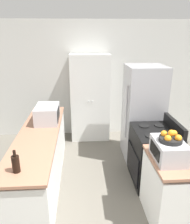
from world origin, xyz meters
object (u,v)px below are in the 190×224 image
Objects in this scene: stove at (153,155)px; microwave at (47,114)px; fruit_bowl at (171,138)px; wine_bottle at (16,164)px; pantry_cabinet at (90,98)px; refrigerator at (143,113)px; toaster_oven at (168,150)px.

microwave is (-1.71, 0.49, 0.58)m from stove.
microwave is 2.00× the size of fruit_bowl.
pantry_cabinet is at bearing 70.60° from wine_bottle.
refrigerator is 1.61m from toaster_oven.
stove is 2.15m from wine_bottle.
fruit_bowl is (-0.14, -1.60, 0.29)m from refrigerator.
microwave is 1.19× the size of toaster_oven.
refrigerator is at bearing 85.01° from fruit_bowl.
wine_bottle is at bearing -153.10° from stove.
wine_bottle is at bearing -95.72° from microwave.
stove is 4.02× the size of wine_bottle.
stove is at bearing -16.01° from microwave.
pantry_cabinet reaches higher than microwave.
refrigerator is 2.55m from wine_bottle.
toaster_oven is (-0.13, -0.81, 0.56)m from stove.
microwave is 2.05× the size of wine_bottle.
toaster_oven is (0.81, -2.46, 0.06)m from pantry_cabinet.
wine_bottle is at bearing -175.58° from toaster_oven.
refrigerator reaches higher than microwave.
stove is 1.87m from microwave.
fruit_bowl is (1.59, -1.31, 0.15)m from microwave.
refrigerator is 6.83× the size of wine_bottle.
microwave is at bearing 84.28° from wine_bottle.
stove is 2.33× the size of toaster_oven.
pantry_cabinet is 7.14× the size of fruit_bowl.
refrigerator is (0.96, -0.87, -0.07)m from pantry_cabinet.
pantry_cabinet is 2.60m from toaster_oven.
fruit_bowl is at bearing 4.15° from wine_bottle.
wine_bottle is 1.75m from fruit_bowl.
refrigerator is 1.76m from microwave.
wine_bottle is (-0.14, -1.43, -0.04)m from microwave.
toaster_oven is 0.17m from fruit_bowl.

